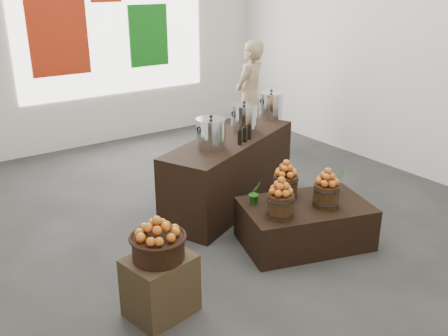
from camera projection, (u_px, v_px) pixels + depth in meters
ground at (224, 218)px, 5.80m from camera, size 7.00×7.00×0.00m
back_wall at (95, 19)px, 7.75m from camera, size 6.00×0.04×4.00m
back_opening at (113, 19)px, 7.89m from camera, size 3.20×0.02×2.40m
deco_red_left at (58, 28)px, 7.44m from camera, size 0.90×0.04×1.40m
deco_green_right at (149, 36)px, 8.31m from camera, size 0.70×0.04×1.00m
crate at (160, 285)px, 4.09m from camera, size 0.59×0.52×0.52m
wicker_basket at (158, 247)px, 3.96m from camera, size 0.42×0.42×0.19m
apples_in_basket at (157, 227)px, 3.89m from camera, size 0.33×0.33×0.17m
display_table at (305, 224)px, 5.19m from camera, size 1.47×1.14×0.45m
apple_bucket_front_left at (280, 206)px, 4.80m from camera, size 0.26×0.26×0.24m
apples_in_bucket_front_left at (281, 186)px, 4.73m from camera, size 0.19×0.19×0.17m
apple_bucket_front_right at (326, 195)px, 5.03m from camera, size 0.26×0.26×0.24m
apples_in_bucket_front_right at (328, 176)px, 4.95m from camera, size 0.19×0.19×0.17m
apple_bucket_rear at (285, 186)px, 5.24m from camera, size 0.26×0.26×0.24m
apples_in_bucket_rear at (286, 168)px, 5.17m from camera, size 0.19×0.19×0.17m
herb_garnish_right at (333, 179)px, 5.38m from camera, size 0.29×0.27×0.27m
herb_garnish_left at (255, 193)px, 5.08m from camera, size 0.14×0.11×0.24m
counter at (230, 172)px, 6.02m from camera, size 2.16×1.44×0.85m
stock_pot_left at (211, 134)px, 5.47m from camera, size 0.32×0.32×0.32m
stock_pot_center at (244, 119)px, 6.07m from camera, size 0.32×0.32×0.32m
stock_pot_right at (271, 106)px, 6.68m from camera, size 0.32×0.32×0.32m
oil_cruets at (246, 131)px, 5.73m from camera, size 0.23×0.14×0.24m
shopper at (250, 96)px, 7.83m from camera, size 0.74×0.63×1.73m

